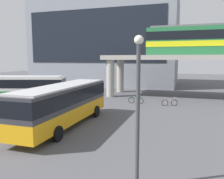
# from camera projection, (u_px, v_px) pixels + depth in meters

# --- Properties ---
(ground_plane) EXTENTS (120.00, 120.00, 0.00)m
(ground_plane) POSITION_uv_depth(u_px,v_px,m) (108.00, 102.00, 28.03)
(ground_plane) COLOR #515156
(station_building) EXTENTS (28.50, 14.64, 16.87)m
(station_building) POSITION_uv_depth(u_px,v_px,m) (107.00, 43.00, 48.25)
(station_building) COLOR gray
(station_building) RESTS_ON ground_plane
(bus_main) EXTENTS (2.80, 11.05, 3.22)m
(bus_main) POSITION_uv_depth(u_px,v_px,m) (64.00, 101.00, 17.68)
(bus_main) COLOR orange
(bus_main) RESTS_ON ground_plane
(bus_secondary) EXTENTS (11.30, 5.70, 3.22)m
(bus_secondary) POSITION_uv_depth(u_px,v_px,m) (16.00, 87.00, 26.88)
(bus_secondary) COLOR #268C33
(bus_secondary) RESTS_ON ground_plane
(bicycle_green) EXTENTS (1.79, 0.08, 1.04)m
(bicycle_green) POSITION_uv_depth(u_px,v_px,m) (136.00, 100.00, 27.18)
(bicycle_green) COLOR black
(bicycle_green) RESTS_ON ground_plane
(bicycle_silver) EXTENTS (1.70, 0.68, 1.04)m
(bicycle_silver) POSITION_uv_depth(u_px,v_px,m) (170.00, 103.00, 25.76)
(bicycle_silver) COLOR black
(bicycle_silver) RESTS_ON ground_plane
(lamp_post) EXTENTS (0.36, 0.36, 6.06)m
(lamp_post) POSITION_uv_depth(u_px,v_px,m) (138.00, 100.00, 8.97)
(lamp_post) COLOR #3F3F44
(lamp_post) RESTS_ON ground_plane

